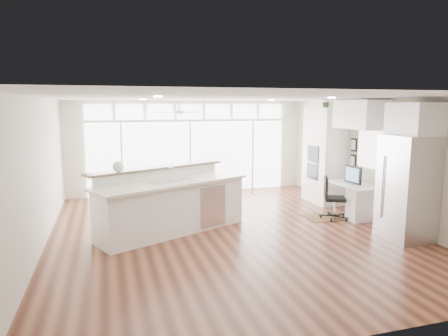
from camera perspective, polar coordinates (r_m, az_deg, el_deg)
name	(u,v)px	position (r m, az deg, el deg)	size (l,w,h in m)	color
floor	(230,232)	(8.24, 0.82, -9.16)	(7.00, 8.00, 0.02)	#442015
ceiling	(230,97)	(7.84, 0.86, 10.04)	(7.00, 8.00, 0.02)	silver
wall_back	(189,147)	(11.78, -4.95, 3.03)	(7.00, 0.04, 2.70)	beige
wall_front	(344,222)	(4.35, 16.78, -7.34)	(7.00, 0.04, 2.70)	beige
wall_left	(38,175)	(7.67, -25.01, -0.89)	(0.04, 8.00, 2.70)	beige
wall_right	(379,160)	(9.56, 21.31, 1.11)	(0.04, 8.00, 2.70)	beige
glass_wall	(190,157)	(11.75, -4.87, 1.54)	(5.80, 0.06, 2.08)	white
transom_row	(189,112)	(11.66, -4.96, 8.04)	(5.90, 0.06, 0.40)	white
desk_window	(370,150)	(9.75, 20.12, 2.50)	(0.04, 0.85, 0.85)	silver
ceiling_fan	(179,108)	(10.45, -6.42, 8.48)	(1.16, 1.16, 0.32)	silver
recessed_lights	(227,99)	(8.03, 0.43, 9.87)	(3.40, 3.00, 0.02)	white
oven_cabinet	(324,155)	(10.87, 14.11, 1.78)	(0.64, 1.20, 2.50)	white
desk_nook	(355,200)	(9.75, 18.19, -4.39)	(0.72, 1.30, 0.76)	white
upper_cabinets	(361,114)	(9.53, 18.96, 7.25)	(0.64, 1.30, 0.64)	white
refrigerator	(407,188)	(8.34, 24.70, -2.59)	(0.76, 0.90, 2.00)	silver
fridge_cabinet	(415,119)	(8.24, 25.60, 6.34)	(0.64, 0.90, 0.60)	white
framed_photos	(354,153)	(10.27, 18.02, 2.05)	(0.06, 0.22, 0.80)	black
kitchen_island	(173,201)	(8.13, -7.36, -4.69)	(3.24, 1.22, 1.29)	white
rug	(326,217)	(9.56, 14.42, -6.78)	(0.95, 0.69, 0.01)	#3B2413
office_chair	(335,198)	(9.37, 15.56, -4.18)	(0.50, 0.46, 0.96)	black
fishbowl	(118,166)	(7.86, -14.86, 0.22)	(0.22, 0.22, 0.22)	white
monitor	(353,175)	(9.59, 17.96, -0.91)	(0.09, 0.54, 0.45)	black
keyboard	(346,184)	(9.53, 17.06, -2.24)	(0.13, 0.36, 0.02)	silver
potted_plant	(326,103)	(10.79, 14.39, 9.04)	(0.29, 0.32, 0.25)	#335424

